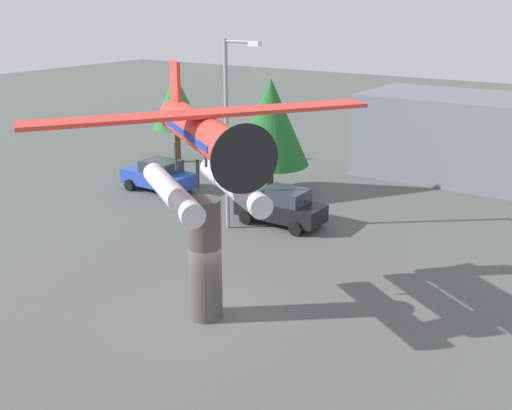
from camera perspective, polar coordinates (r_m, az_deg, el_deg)
ground_plane at (r=20.50m, az=-4.71°, el=-10.44°), size 140.00×140.00×0.00m
display_pedestal at (r=19.59m, az=-4.87°, el=-5.18°), size 1.10×1.10×4.10m
floatplane_monument at (r=18.29m, az=-5.06°, el=5.40°), size 7.11×9.20×4.00m
car_near_blue at (r=33.72m, az=-9.18°, el=2.78°), size 4.20×2.02×1.76m
car_mid_black at (r=28.18m, az=2.43°, el=-0.15°), size 4.20×2.02×1.76m
streetlight_primary at (r=26.61m, az=-2.49°, el=7.68°), size 1.84×0.28×8.50m
storefront_building at (r=37.43m, az=22.03°, el=5.66°), size 15.63×6.68×4.84m
tree_west at (r=39.28m, az=-7.58°, el=9.71°), size 3.15×3.15×5.75m
tree_east at (r=32.09m, az=1.40°, el=7.85°), size 4.13×4.13×6.26m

